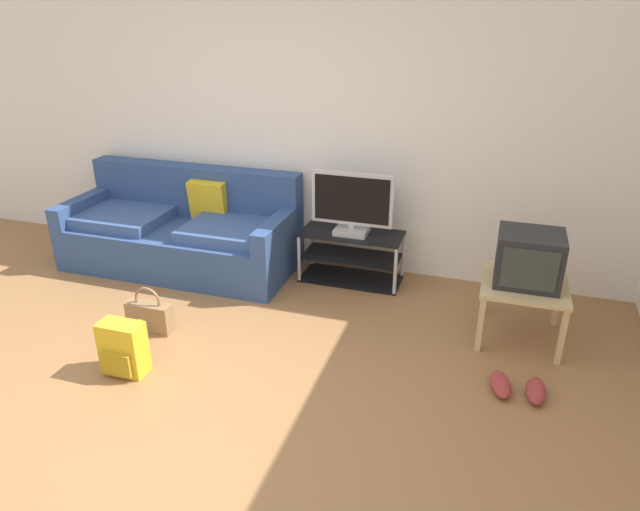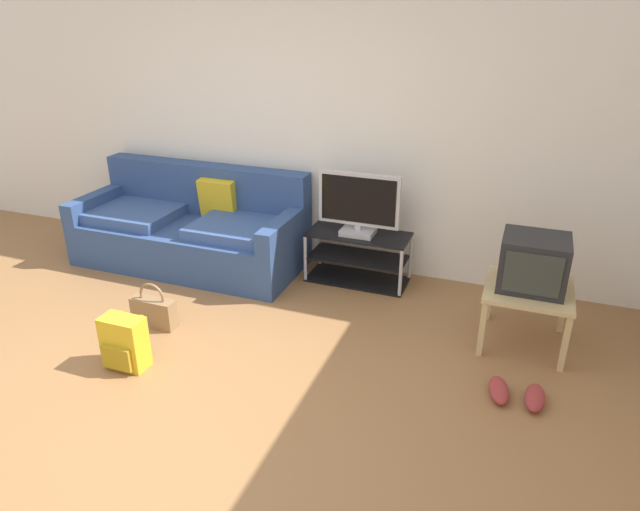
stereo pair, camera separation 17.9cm
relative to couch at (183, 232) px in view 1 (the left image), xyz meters
The scene contains 10 objects.
ground_plane 2.21m from the couch, 63.75° to the right, with size 9.00×9.80×0.02m, color olive.
wall_back 1.50m from the couch, 27.04° to the left, with size 9.00×0.10×2.70m, color silver.
couch is the anchor object (origin of this frame).
tv_stand 1.60m from the couch, ahead, with size 0.89×0.40×0.45m.
flat_tv 1.65m from the couch, ahead, with size 0.71×0.22×0.55m.
side_table 3.05m from the couch, ahead, with size 0.60×0.60×0.45m.
crt_tv 3.07m from the couch, ahead, with size 0.45×0.41×0.38m.
backpack 1.76m from the couch, 73.20° to the right, with size 0.29×0.23×0.37m.
handbag 1.23m from the couch, 72.51° to the right, with size 0.35×0.12×0.37m.
sneakers_pair 3.24m from the couch, 20.25° to the right, with size 0.37×0.30×0.09m.
Camera 1 is at (1.77, -2.38, 2.29)m, focal length 32.00 mm.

